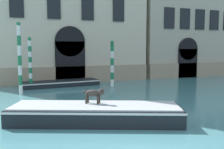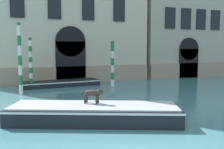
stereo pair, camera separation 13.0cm
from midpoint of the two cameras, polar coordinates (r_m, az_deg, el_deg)
name	(u,v)px [view 2 (the right image)]	position (r m, az deg, el deg)	size (l,w,h in m)	color
palazzo_right	(182,2)	(29.38, 15.20, 14.99)	(10.69, 6.13, 15.21)	#B2A893
boat_foreground	(94,113)	(10.20, -3.55, -8.36)	(6.76, 4.26, 0.69)	black
dog_on_deck	(93,93)	(10.28, -3.78, -4.12)	(0.79, 0.62, 0.62)	#332D28
boat_moored_near_palazzo	(61,83)	(19.77, -10.90, -1.87)	(5.79, 2.08, 0.41)	black
mooring_pole_0	(20,58)	(16.74, -19.21, 3.34)	(0.23, 0.23, 4.38)	white
mooring_pole_1	(31,63)	(18.71, -17.10, 2.38)	(0.24, 0.24, 3.55)	white
mooring_pole_2	(112,63)	(19.12, 0.30, 2.43)	(0.27, 0.27, 3.36)	white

